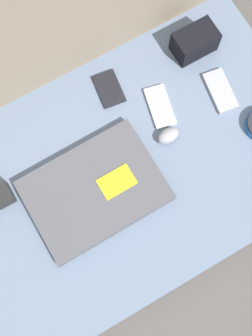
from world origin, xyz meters
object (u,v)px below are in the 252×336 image
at_px(phone_small, 160,107).
at_px(phone_silver, 220,91).
at_px(phone_black, 109,89).
at_px(camera_pouch, 195,42).
at_px(charger_brick, 2,195).
at_px(computer_mouse, 168,136).
at_px(laptop, 95,191).

bearing_deg(phone_small, phone_silver, -1.22).
bearing_deg(phone_small, phone_black, 142.37).
distance_m(phone_black, camera_pouch, 0.27).
xyz_separation_m(phone_black, phone_small, (0.09, -0.12, 0.00)).
bearing_deg(charger_brick, computer_mouse, -9.34).
distance_m(phone_black, charger_brick, 0.40).
bearing_deg(laptop, phone_small, 22.97).
distance_m(laptop, phone_black, 0.29).
bearing_deg(phone_silver, phone_small, 175.07).
xyz_separation_m(computer_mouse, phone_silver, (0.19, 0.04, -0.01)).
distance_m(computer_mouse, camera_pouch, 0.28).
bearing_deg(phone_small, charger_brick, -165.53).
bearing_deg(laptop, phone_silver, 8.99).
xyz_separation_m(phone_small, charger_brick, (-0.48, -0.01, 0.01)).
bearing_deg(camera_pouch, laptop, -153.08).
bearing_deg(phone_small, computer_mouse, -93.88).
bearing_deg(phone_black, charger_brick, -153.84).
relative_size(laptop, phone_black, 3.17).
bearing_deg(phone_silver, camera_pouch, 97.56).
bearing_deg(laptop, phone_black, 52.65).
height_order(computer_mouse, charger_brick, charger_brick).
bearing_deg(phone_black, camera_pouch, 5.86).
distance_m(computer_mouse, charger_brick, 0.46).
distance_m(laptop, phone_small, 0.29).
height_order(computer_mouse, phone_black, computer_mouse).
relative_size(phone_silver, charger_brick, 2.38).
distance_m(laptop, phone_silver, 0.44).
height_order(phone_silver, camera_pouch, camera_pouch).
bearing_deg(charger_brick, phone_silver, -2.81).
bearing_deg(camera_pouch, computer_mouse, -136.05).
height_order(phone_silver, charger_brick, charger_brick).
distance_m(phone_silver, phone_black, 0.31).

